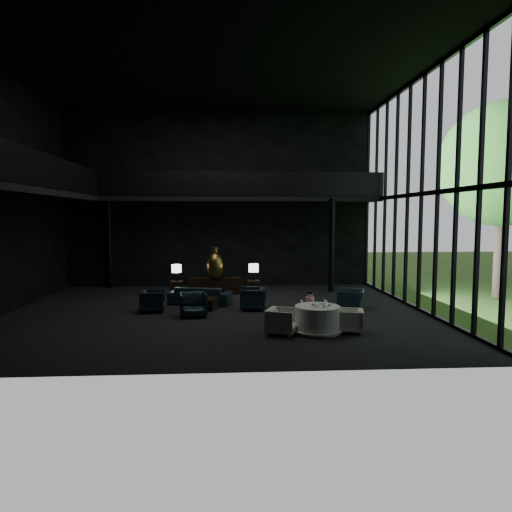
{
  "coord_description": "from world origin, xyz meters",
  "views": [
    {
      "loc": [
        0.36,
        -15.24,
        3.26
      ],
      "look_at": [
        1.34,
        0.5,
        1.86
      ],
      "focal_mm": 32.0,
      "sensor_mm": 36.0,
      "label": 1
    }
  ],
  "objects": [
    {
      "name": "saucer",
      "position": [
        3.07,
        -2.96,
        0.76
      ],
      "size": [
        0.17,
        0.17,
        0.01
      ],
      "primitive_type": "cylinder",
      "rotation": [
        0.0,
        0.0,
        -0.23
      ],
      "color": "white",
      "rests_on": "dining_table"
    },
    {
      "name": "lounge_armchair_east",
      "position": [
        1.22,
        0.37,
        0.47
      ],
      "size": [
        0.97,
        1.02,
        0.93
      ],
      "primitive_type": "imported",
      "rotation": [
        0.0,
        0.0,
        -1.72
      ],
      "color": "#111D36",
      "rests_on": "floor"
    },
    {
      "name": "wall_back",
      "position": [
        0.0,
        6.0,
        4.0
      ],
      "size": [
        14.0,
        0.04,
        8.0
      ],
      "primitive_type": "cube",
      "color": "black",
      "rests_on": "ground"
    },
    {
      "name": "plate_a",
      "position": [
        2.78,
        -2.93,
        0.76
      ],
      "size": [
        0.27,
        0.27,
        0.01
      ],
      "primitive_type": "cylinder",
      "rotation": [
        0.0,
        0.0,
        -0.24
      ],
      "color": "white",
      "rests_on": "dining_table"
    },
    {
      "name": "tree_near",
      "position": [
        11.0,
        2.0,
        5.23
      ],
      "size": [
        4.8,
        4.8,
        7.65
      ],
      "color": "#382D23",
      "rests_on": "garden_ground"
    },
    {
      "name": "cream_pot",
      "position": [
        2.97,
        -3.07,
        0.78
      ],
      "size": [
        0.06,
        0.06,
        0.06
      ],
      "primitive_type": "cylinder",
      "rotation": [
        0.0,
        0.0,
        -0.16
      ],
      "color": "#99999E",
      "rests_on": "dining_table"
    },
    {
      "name": "bronze_urn",
      "position": [
        -0.17,
        3.49,
        1.24
      ],
      "size": [
        0.69,
        0.69,
        1.29
      ],
      "color": "olive",
      "rests_on": "console"
    },
    {
      "name": "column_ne",
      "position": [
        4.8,
        4.0,
        2.0
      ],
      "size": [
        0.24,
        0.24,
        4.0
      ],
      "primitive_type": "cylinder",
      "color": "black",
      "rests_on": "floor"
    },
    {
      "name": "curtain_wall",
      "position": [
        6.95,
        0.0,
        4.0
      ],
      "size": [
        0.2,
        12.0,
        8.0
      ],
      "primitive_type": null,
      "color": "black",
      "rests_on": "ground"
    },
    {
      "name": "window_armchair",
      "position": [
        4.67,
        0.34,
        0.43
      ],
      "size": [
        0.93,
        1.14,
        0.86
      ],
      "primitive_type": "imported",
      "rotation": [
        0.0,
        0.0,
        -1.91
      ],
      "color": "black",
      "rests_on": "floor"
    },
    {
      "name": "dining_chair_north",
      "position": [
        2.94,
        -1.97,
        0.41
      ],
      "size": [
        0.84,
        0.79,
        0.82
      ],
      "primitive_type": "imported",
      "rotation": [
        0.0,
        0.0,
        3.09
      ],
      "color": "#BFB5A3",
      "rests_on": "floor"
    },
    {
      "name": "wall_front",
      "position": [
        0.0,
        -6.0,
        4.0
      ],
      "size": [
        14.0,
        0.04,
        8.0
      ],
      "primitive_type": "cube",
      "color": "black",
      "rests_on": "ground"
    },
    {
      "name": "dining_chair_east",
      "position": [
        3.77,
        -2.86,
        0.34
      ],
      "size": [
        0.75,
        0.78,
        0.67
      ],
      "primitive_type": "imported",
      "rotation": [
        0.0,
        0.0,
        -1.82
      ],
      "color": "#B9B5B0",
      "rests_on": "floor"
    },
    {
      "name": "column_nw",
      "position": [
        -5.0,
        5.7,
        2.0
      ],
      "size": [
        0.24,
        0.24,
        4.0
      ],
      "primitive_type": "cylinder",
      "color": "black",
      "rests_on": "floor"
    },
    {
      "name": "mezzanine_left",
      "position": [
        -6.0,
        0.0,
        4.0
      ],
      "size": [
        2.0,
        12.0,
        0.25
      ],
      "primitive_type": "cube",
      "color": "black",
      "rests_on": "wall_left"
    },
    {
      "name": "plate_b",
      "position": [
        3.04,
        -2.57,
        0.76
      ],
      "size": [
        0.25,
        0.25,
        0.02
      ],
      "primitive_type": "cylinder",
      "rotation": [
        0.0,
        0.0,
        0.14
      ],
      "color": "white",
      "rests_on": "dining_table"
    },
    {
      "name": "cereal_bowl",
      "position": [
        2.76,
        -2.76,
        0.79
      ],
      "size": [
        0.14,
        0.14,
        0.07
      ],
      "primitive_type": "ellipsoid",
      "color": "white",
      "rests_on": "dining_table"
    },
    {
      "name": "side_table_left",
      "position": [
        -1.77,
        3.67,
        0.28
      ],
      "size": [
        0.51,
        0.51,
        0.56
      ],
      "primitive_type": "cube",
      "color": "black",
      "rests_on": "floor"
    },
    {
      "name": "child",
      "position": [
        2.82,
        -1.82,
        0.73
      ],
      "size": [
        0.26,
        0.26,
        0.57
      ],
      "rotation": [
        0.0,
        0.0,
        3.14
      ],
      "color": "#DB9AB6",
      "rests_on": "dining_chair_north"
    },
    {
      "name": "dining_chair_west",
      "position": [
        1.84,
        -2.96,
        0.41
      ],
      "size": [
        0.97,
        1.0,
        0.81
      ],
      "primitive_type": "imported",
      "rotation": [
        0.0,
        0.0,
        1.2
      ],
      "color": "#B6B2AC",
      "rests_on": "floor"
    },
    {
      "name": "dining_table",
      "position": [
        2.85,
        -2.83,
        0.33
      ],
      "size": [
        1.43,
        1.43,
        0.75
      ],
      "color": "white",
      "rests_on": "floor"
    },
    {
      "name": "console",
      "position": [
        -0.17,
        3.67,
        0.34
      ],
      "size": [
        2.16,
        0.49,
        0.69
      ],
      "primitive_type": "cube",
      "color": "black",
      "rests_on": "floor"
    },
    {
      "name": "sofa",
      "position": [
        -0.67,
        1.51,
        0.48
      ],
      "size": [
        2.56,
        1.26,
        0.96
      ],
      "primitive_type": "imported",
      "rotation": [
        0.0,
        0.0,
        2.91
      ],
      "color": "black",
      "rests_on": "floor"
    },
    {
      "name": "side_table_right",
      "position": [
        1.43,
        3.52,
        0.29
      ],
      "size": [
        0.52,
        0.52,
        0.57
      ],
      "primitive_type": "cube",
      "color": "black",
      "rests_on": "floor"
    },
    {
      "name": "ceiling",
      "position": [
        0.0,
        0.0,
        8.0
      ],
      "size": [
        14.0,
        12.0,
        0.02
      ],
      "primitive_type": "cube",
      "color": "black",
      "rests_on": "ground"
    },
    {
      "name": "coffee_cup",
      "position": [
        3.17,
        -2.9,
        0.79
      ],
      "size": [
        0.09,
        0.09,
        0.06
      ],
      "primitive_type": "cylinder",
      "rotation": [
        0.0,
        0.0,
        0.11
      ],
      "color": "white",
      "rests_on": "saucer"
    },
    {
      "name": "table_lamp_right",
      "position": [
        1.43,
        3.55,
        1.07
      ],
      "size": [
        0.41,
        0.41,
        0.69
      ],
      "color": "black",
      "rests_on": "side_table_right"
    },
    {
      "name": "table_lamp_left",
      "position": [
        -1.77,
        3.72,
        1.05
      ],
      "size": [
        0.41,
        0.41,
        0.68
      ],
      "color": "black",
      "rests_on": "side_table_left"
    },
    {
      "name": "floor",
      "position": [
        0.0,
        0.0,
        0.0
      ],
      "size": [
        14.0,
        12.0,
        0.02
      ],
      "primitive_type": "cube",
      "color": "black",
      "rests_on": "ground"
    },
    {
      "name": "railing_left",
      "position": [
        -5.0,
        0.0,
        4.6
      ],
      "size": [
        0.06,
        12.0,
        1.0
      ],
      "primitive_type": "cube",
      "color": "black",
      "rests_on": "mezzanine_left"
    },
    {
      "name": "railing_back",
      "position": [
        1.0,
        4.0,
        4.6
      ],
      "size": [
        12.0,
        0.06,
        1.0
      ],
      "primitive_type": "cube",
      "color": "black",
      "rests_on": "mezzanine_back"
    },
    {
      "name": "lounge_armchair_south",
      "position": [
        -0.76,
        -0.59,
        0.47
      ],
      "size": [
        1.03,
        0.98,
        0.94
      ],
      "primitive_type": "imported",
      "rotation": [
        0.0,
        0.0,
        0.15
      ],
      "color": "black",
      "rests_on": "floor"
    },
    {
      "name": "coffee_table",
      "position": [
        -0.46,
        0.63,
        0.19
      ],
      "size": [
        1.07,
        1.07,
        0.38
      ],
      "primitive_type": "cube",
      "rotation": [
        0.0,
        0.0,
        -0.3
      ],
      "color": "black",
      "rests_on": "floor"
    },
    {
      "name": "lounge_armchair_west",
      "position": [
        -2.21,
        0.24,
        0.42
      ],
      "size": [
        0.82,
        0.87,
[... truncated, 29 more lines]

